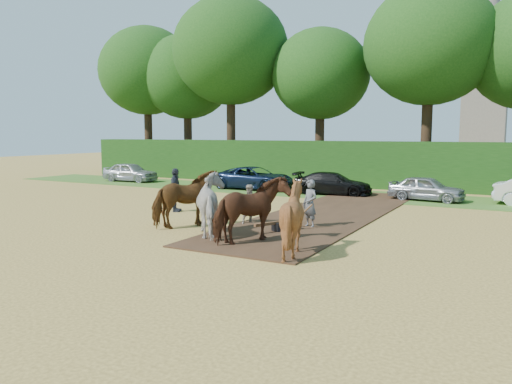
% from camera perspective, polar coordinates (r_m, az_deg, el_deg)
% --- Properties ---
extents(ground, '(120.00, 120.00, 0.00)m').
position_cam_1_polar(ground, '(16.58, -5.29, -5.57)').
color(ground, gold).
rests_on(ground, ground).
extents(earth_strip, '(4.50, 17.00, 0.05)m').
position_cam_1_polar(earth_strip, '(22.06, 8.21, -2.46)').
color(earth_strip, '#472D1C').
rests_on(earth_strip, ground).
extents(grass_verge, '(50.00, 5.00, 0.03)m').
position_cam_1_polar(grass_verge, '(29.10, 10.26, -0.29)').
color(grass_verge, '#38601E').
rests_on(grass_verge, ground).
extents(hedgerow, '(46.00, 1.60, 3.00)m').
position_cam_1_polar(hedgerow, '(33.25, 12.76, 3.09)').
color(hedgerow, '#14380F').
rests_on(hedgerow, ground).
extents(spectator_near, '(0.91, 0.95, 1.55)m').
position_cam_1_polar(spectator_near, '(19.35, -0.63, -1.43)').
color(spectator_near, tan).
rests_on(spectator_near, ground).
extents(spectator_far, '(0.90, 1.25, 1.97)m').
position_cam_1_polar(spectator_far, '(22.70, -9.20, 0.22)').
color(spectator_far, '#252931').
rests_on(spectator_far, ground).
extents(plough_team, '(7.51, 5.70, 2.16)m').
position_cam_1_polar(plough_team, '(16.60, -2.38, -1.76)').
color(plough_team, brown).
rests_on(plough_team, ground).
extents(parked_cars, '(35.87, 2.88, 1.46)m').
position_cam_1_polar(parked_cars, '(28.47, 12.07, 0.88)').
color(parked_cars, '#B0B0B7').
rests_on(parked_cars, ground).
extents(treeline, '(48.70, 10.60, 14.21)m').
position_cam_1_polar(treeline, '(37.12, 11.87, 15.04)').
color(treeline, '#382616').
rests_on(treeline, ground).
extents(church, '(5.20, 5.20, 27.00)m').
position_cam_1_polar(church, '(69.37, 24.95, 14.60)').
color(church, slate).
rests_on(church, ground).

